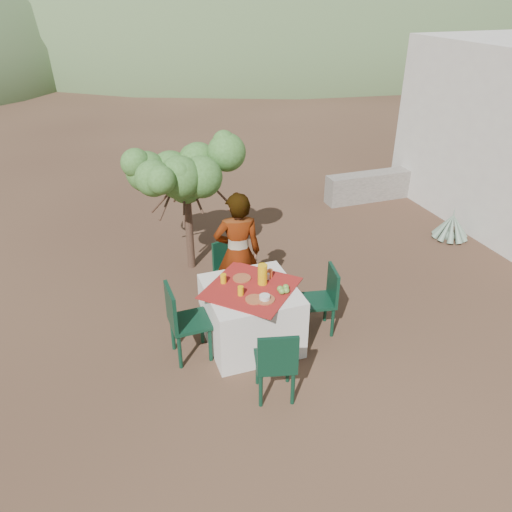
{
  "coord_description": "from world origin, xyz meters",
  "views": [
    {
      "loc": [
        -1.97,
        -4.66,
        3.82
      ],
      "look_at": [
        -0.25,
        0.31,
        0.93
      ],
      "focal_mm": 35.0,
      "sensor_mm": 36.0,
      "label": 1
    }
  ],
  "objects": [
    {
      "name": "hill_far_center",
      "position": [
        -4.0,
        52.0,
        0.0
      ],
      "size": [
        60.0,
        60.0,
        24.0
      ],
      "primitive_type": "ellipsoid",
      "color": "slate",
      "rests_on": "ground"
    },
    {
      "name": "plate_near",
      "position": [
        -0.5,
        -0.35,
        0.77
      ],
      "size": [
        0.21,
        0.21,
        0.01
      ],
      "primitive_type": "cylinder",
      "color": "brown",
      "rests_on": "table"
    },
    {
      "name": "bowl_plate",
      "position": [
        -0.39,
        -0.38,
        0.77
      ],
      "size": [
        0.23,
        0.23,
        0.01
      ],
      "primitive_type": "cylinder",
      "color": "brown",
      "rests_on": "table"
    },
    {
      "name": "plate_far",
      "position": [
        -0.49,
        0.13,
        0.77
      ],
      "size": [
        0.22,
        0.22,
        0.01
      ],
      "primitive_type": "cylinder",
      "color": "brown",
      "rests_on": "table"
    },
    {
      "name": "juice_pitcher",
      "position": [
        -0.3,
        -0.05,
        0.89
      ],
      "size": [
        0.11,
        0.11,
        0.25
      ],
      "primitive_type": "cylinder",
      "color": "gold",
      "rests_on": "table"
    },
    {
      "name": "glass_near",
      "position": [
        -0.61,
        -0.2,
        0.82
      ],
      "size": [
        0.07,
        0.07,
        0.11
      ],
      "primitive_type": "cylinder",
      "color": "gold",
      "rests_on": "table"
    },
    {
      "name": "napkin_holder",
      "position": [
        -0.22,
        0.02,
        0.8
      ],
      "size": [
        0.07,
        0.05,
        0.08
      ],
      "primitive_type": "cube",
      "rotation": [
        0.0,
        0.0,
        -0.3
      ],
      "color": "silver",
      "rests_on": "table"
    },
    {
      "name": "jar_left",
      "position": [
        -0.17,
        0.05,
        0.8
      ],
      "size": [
        0.05,
        0.05,
        0.08
      ],
      "primitive_type": "cylinder",
      "color": "#D05824",
      "rests_on": "table"
    },
    {
      "name": "agave",
      "position": [
        3.61,
        1.43,
        0.21
      ],
      "size": [
        0.59,
        0.6,
        0.64
      ],
      "rotation": [
        0.0,
        0.0,
        0.31
      ],
      "color": "slate",
      "rests_on": "ground"
    },
    {
      "name": "jar_right",
      "position": [
        -0.16,
        0.07,
        0.81
      ],
      "size": [
        0.06,
        0.06,
        0.09
      ],
      "primitive_type": "cylinder",
      "color": "#D05824",
      "rests_on": "table"
    },
    {
      "name": "person",
      "position": [
        -0.38,
        0.64,
        0.82
      ],
      "size": [
        0.65,
        0.49,
        1.64
      ],
      "primitive_type": "imported",
      "rotation": [
        0.0,
        0.0,
        2.97
      ],
      "color": "#8C6651",
      "rests_on": "ground"
    },
    {
      "name": "hill_far_right",
      "position": [
        28.0,
        46.0,
        0.0
      ],
      "size": [
        36.0,
        36.0,
        14.0
      ],
      "primitive_type": "ellipsoid",
      "color": "slate",
      "rests_on": "ground"
    },
    {
      "name": "ground",
      "position": [
        0.0,
        0.0,
        0.0
      ],
      "size": [
        160.0,
        160.0,
        0.0
      ],
      "primitive_type": "plane",
      "color": "#362218",
      "rests_on": "ground"
    },
    {
      "name": "chair_right",
      "position": [
        0.46,
        -0.15,
        0.47
      ],
      "size": [
        0.46,
        0.46,
        0.86
      ],
      "rotation": [
        0.0,
        0.0,
        4.52
      ],
      "color": "black",
      "rests_on": "ground"
    },
    {
      "name": "white_bowl",
      "position": [
        -0.39,
        -0.38,
        0.8
      ],
      "size": [
        0.12,
        0.12,
        0.04
      ],
      "primitive_type": "cylinder",
      "color": "silver",
      "rests_on": "bowl_plate"
    },
    {
      "name": "stone_wall",
      "position": [
        3.6,
        3.4,
        0.28
      ],
      "size": [
        2.6,
        0.35,
        0.55
      ],
      "primitive_type": "cube",
      "color": "gray",
      "rests_on": "ground"
    },
    {
      "name": "chair_left",
      "position": [
        -1.26,
        -0.11,
        0.52
      ],
      "size": [
        0.45,
        0.45,
        0.94
      ],
      "rotation": [
        0.0,
        0.0,
        1.6
      ],
      "color": "black",
      "rests_on": "ground"
    },
    {
      "name": "chair_near",
      "position": [
        -0.52,
        -1.08,
        0.49
      ],
      "size": [
        0.49,
        0.49,
        0.88
      ],
      "rotation": [
        0.0,
        0.0,
        2.9
      ],
      "color": "black",
      "rests_on": "ground"
    },
    {
      "name": "table",
      "position": [
        -0.45,
        -0.09,
        0.38
      ],
      "size": [
        1.3,
        1.3,
        0.76
      ],
      "color": "white",
      "rests_on": "ground"
    },
    {
      "name": "shrub_tree",
      "position": [
        -0.68,
        1.97,
        1.4
      ],
      "size": [
        1.5,
        1.47,
        1.77
      ],
      "color": "#4F3327",
      "rests_on": "ground"
    },
    {
      "name": "chair_far",
      "position": [
        -0.41,
        0.97,
        0.46
      ],
      "size": [
        0.49,
        0.49,
        0.82
      ],
      "rotation": [
        0.0,
        0.0,
        0.38
      ],
      "color": "black",
      "rests_on": "ground"
    },
    {
      "name": "hill_near_right",
      "position": [
        12.0,
        36.0,
        0.0
      ],
      "size": [
        48.0,
        48.0,
        20.0
      ],
      "primitive_type": "ellipsoid",
      "color": "#3C522E",
      "rests_on": "ground"
    },
    {
      "name": "glass_far",
      "position": [
        -0.72,
        0.11,
        0.82
      ],
      "size": [
        0.07,
        0.07,
        0.11
      ],
      "primitive_type": "cylinder",
      "color": "gold",
      "rests_on": "table"
    },
    {
      "name": "fruit_cluster",
      "position": [
        -0.14,
        -0.3,
        0.8
      ],
      "size": [
        0.15,
        0.14,
        0.07
      ],
      "color": "olive",
      "rests_on": "table"
    }
  ]
}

